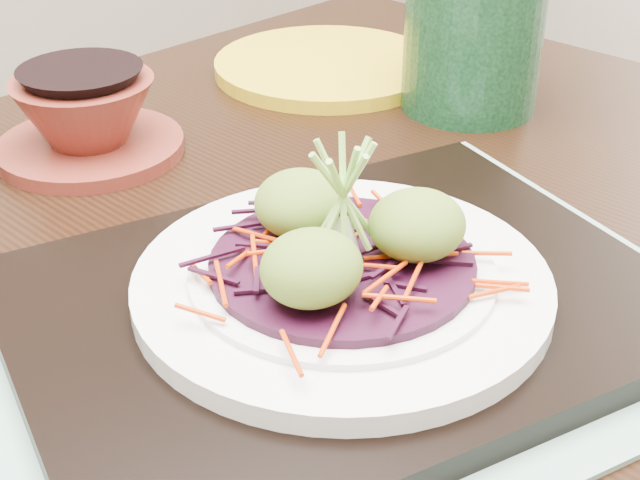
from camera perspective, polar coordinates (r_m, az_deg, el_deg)
dining_table at (r=0.59m, az=-7.06°, el=-10.90°), size 1.22×0.91×0.70m
placemat at (r=0.51m, az=1.38°, el=-5.07°), size 0.45×0.38×0.00m
serving_tray at (r=0.50m, az=1.39°, el=-4.17°), size 0.39×0.32×0.02m
white_plate at (r=0.49m, az=1.41°, el=-2.67°), size 0.23×0.23×0.02m
cabbage_bed at (r=0.49m, az=1.43°, el=-1.52°), size 0.15×0.15×0.01m
carrot_julienne at (r=0.48m, az=1.44°, el=-0.80°), size 0.18×0.18×0.01m
guacamole_scoops at (r=0.48m, az=1.51°, el=0.55°), size 0.13×0.11×0.04m
scallion_garnish at (r=0.47m, az=1.49°, el=2.46°), size 0.05×0.05×0.08m
terracotta_bowl_set at (r=0.71m, az=-14.68°, el=7.37°), size 0.15×0.15×0.06m
yellow_plate at (r=0.87m, az=0.43°, el=11.09°), size 0.30×0.30×0.01m
green_jar at (r=0.78m, az=9.79°, el=13.06°), size 0.13×0.13×0.14m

